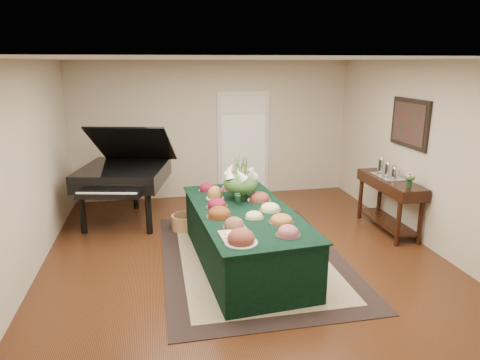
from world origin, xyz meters
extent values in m
plane|color=black|center=(0.00, 0.00, 0.00)|extent=(6.00, 6.00, 0.00)
cube|color=black|center=(0.11, -0.02, 0.01)|extent=(2.49, 3.48, 0.01)
cube|color=beige|center=(0.11, -0.02, 0.01)|extent=(1.99, 2.98, 0.01)
cube|color=beige|center=(0.60, 2.98, 1.05)|extent=(1.05, 0.04, 2.10)
cube|color=white|center=(0.60, 2.96, 1.00)|extent=(0.90, 0.06, 2.00)
cube|color=black|center=(-0.03, -0.18, 0.38)|extent=(1.37, 2.65, 0.75)
cube|color=black|center=(-0.03, -0.18, 0.76)|extent=(1.44, 2.71, 0.02)
cylinder|color=#B7C1B7|center=(-0.35, 0.40, 0.77)|extent=(0.26, 0.26, 0.01)
ellipsoid|color=#B67435|center=(-0.35, 0.40, 0.84)|extent=(0.22, 0.22, 0.13)
cylinder|color=silver|center=(0.30, -0.26, 0.77)|extent=(0.31, 0.31, 0.01)
ellipsoid|color=#FAF49C|center=(0.30, -0.26, 0.81)|extent=(0.25, 0.25, 0.07)
cylinder|color=silver|center=(-0.29, -0.77, 0.77)|extent=(0.28, 0.28, 0.01)
ellipsoid|color=brown|center=(-0.29, -0.77, 0.82)|extent=(0.23, 0.23, 0.09)
cylinder|color=silver|center=(-0.40, -0.36, 0.77)|extent=(0.35, 0.35, 0.01)
ellipsoid|color=brown|center=(-0.40, -0.36, 0.83)|extent=(0.28, 0.28, 0.09)
cylinder|color=silver|center=(0.31, -0.72, 0.77)|extent=(0.33, 0.33, 0.01)
ellipsoid|color=#B67435|center=(0.31, -0.72, 0.81)|extent=(0.27, 0.27, 0.07)
cylinder|color=silver|center=(-0.42, 0.80, 0.77)|extent=(0.26, 0.26, 0.01)
ellipsoid|color=maroon|center=(-0.42, 0.80, 0.82)|extent=(0.22, 0.22, 0.09)
cylinder|color=silver|center=(0.27, -1.12, 0.77)|extent=(0.29, 0.29, 0.01)
ellipsoid|color=#B55A60|center=(0.27, -1.12, 0.82)|extent=(0.23, 0.23, 0.08)
cylinder|color=silver|center=(0.02, -0.49, 0.77)|extent=(0.26, 0.26, 0.01)
ellipsoid|color=#FAF49C|center=(0.02, -0.49, 0.81)|extent=(0.21, 0.21, 0.06)
cylinder|color=silver|center=(0.24, 0.89, 0.77)|extent=(0.30, 0.30, 0.01)
ellipsoid|color=#B49F40|center=(0.24, 0.89, 0.82)|extent=(0.24, 0.24, 0.08)
cylinder|color=#B7C1B7|center=(-0.29, -1.21, 0.77)|extent=(0.36, 0.36, 0.01)
ellipsoid|color=brown|center=(-0.29, -1.21, 0.84)|extent=(0.30, 0.30, 0.11)
cylinder|color=silver|center=(-0.38, 0.01, 0.77)|extent=(0.31, 0.31, 0.01)
ellipsoid|color=maroon|center=(-0.38, 0.01, 0.82)|extent=(0.25, 0.25, 0.08)
cylinder|color=silver|center=(-0.07, 0.76, 0.77)|extent=(0.28, 0.28, 0.01)
ellipsoid|color=#B55A60|center=(-0.07, 0.76, 0.81)|extent=(0.23, 0.23, 0.07)
cylinder|color=silver|center=(0.25, 0.17, 0.77)|extent=(0.35, 0.35, 0.01)
ellipsoid|color=brown|center=(0.25, 0.17, 0.82)|extent=(0.28, 0.28, 0.09)
cube|color=tan|center=(-0.31, -1.02, 0.78)|extent=(0.38, 0.38, 0.02)
ellipsoid|color=#ECE3C7|center=(-0.37, -0.99, 0.82)|extent=(0.14, 0.14, 0.08)
ellipsoid|color=#ECE3C7|center=(-0.23, -0.96, 0.82)|extent=(0.12, 0.12, 0.07)
cube|color=#FFAA28|center=(-0.25, -1.10, 0.81)|extent=(0.11, 0.10, 0.05)
cylinder|color=black|center=(0.01, 0.29, 0.86)|extent=(0.19, 0.19, 0.19)
ellipsoid|color=#2F5722|center=(0.01, 0.29, 1.00)|extent=(0.50, 0.50, 0.32)
cylinder|color=black|center=(-2.35, 1.38, 0.34)|extent=(0.10, 0.10, 0.68)
cylinder|color=black|center=(-1.31, 1.14, 0.34)|extent=(0.10, 0.10, 0.68)
cylinder|color=black|center=(-1.56, 2.44, 0.34)|extent=(0.10, 0.10, 0.68)
cube|color=black|center=(-1.70, 1.83, 0.82)|extent=(1.64, 1.71, 0.29)
cube|color=black|center=(-1.88, 1.03, 0.73)|extent=(0.99, 0.43, 0.10)
cube|color=black|center=(-1.52, 1.94, 1.32)|extent=(1.50, 1.31, 0.75)
cylinder|color=#AC7B45|center=(-0.76, 1.20, 0.12)|extent=(0.40, 0.40, 0.25)
cylinder|color=black|center=(2.31, -0.07, 0.35)|extent=(0.07, 0.07, 0.70)
cylinder|color=black|center=(2.68, -0.07, 0.35)|extent=(0.07, 0.07, 0.70)
cylinder|color=black|center=(2.31, 1.14, 0.35)|extent=(0.07, 0.07, 0.70)
cylinder|color=black|center=(2.68, 1.14, 0.35)|extent=(0.07, 0.07, 0.70)
cube|color=black|center=(2.50, 0.53, 0.79)|extent=(0.45, 1.43, 0.18)
cube|color=black|center=(2.50, 0.53, 0.15)|extent=(0.38, 1.26, 0.03)
cube|color=silver|center=(2.50, 0.63, 0.88)|extent=(0.34, 0.58, 0.02)
cylinder|color=black|center=(2.50, 0.04, 0.93)|extent=(0.07, 0.07, 0.11)
ellipsoid|color=pink|center=(2.50, 0.04, 1.03)|extent=(0.17, 0.17, 0.11)
cube|color=black|center=(2.72, 0.53, 1.75)|extent=(0.04, 0.95, 0.75)
cube|color=#51151E|center=(2.69, 0.53, 1.75)|extent=(0.01, 0.82, 0.62)
camera|label=1|loc=(-1.14, -5.41, 2.66)|focal=32.00mm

